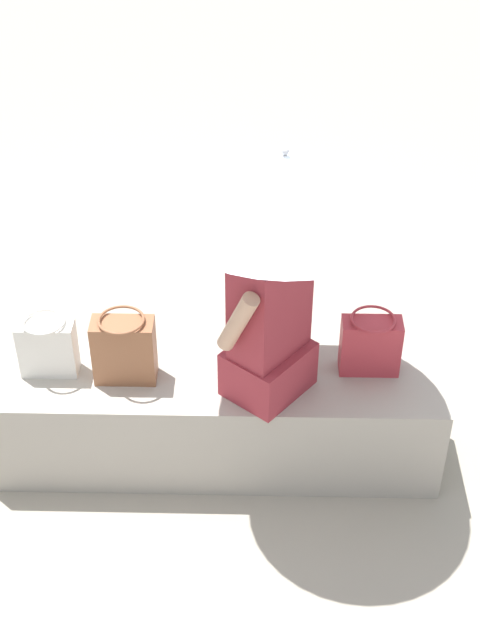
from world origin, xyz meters
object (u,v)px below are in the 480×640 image
object	(u,v)px
parasol	(284,181)
handbag_black	(124,350)
person_seated	(270,318)
shoulder_bag_spare	(370,345)
tote_bag_canvas	(48,347)

from	to	relation	value
parasol	handbag_black	distance (m)	1.07
person_seated	shoulder_bag_spare	distance (m)	0.53
person_seated	parasol	bearing A→B (deg)	45.74
tote_bag_canvas	parasol	bearing A→B (deg)	-2.67
tote_bag_canvas	person_seated	bearing A→B (deg)	-5.40
person_seated	tote_bag_canvas	world-z (taller)	person_seated
parasol	tote_bag_canvas	xyz separation A→B (m)	(-1.01, 0.05, -0.86)
person_seated	tote_bag_canvas	distance (m)	1.00
parasol	shoulder_bag_spare	world-z (taller)	parasol
person_seated	parasol	size ratio (longest dim) A/B	0.79
person_seated	handbag_black	bearing A→B (deg)	174.88
handbag_black	shoulder_bag_spare	distance (m)	1.07
person_seated	shoulder_bag_spare	bearing A→B (deg)	16.94
parasol	handbag_black	bearing A→B (deg)	178.99
person_seated	parasol	world-z (taller)	parasol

